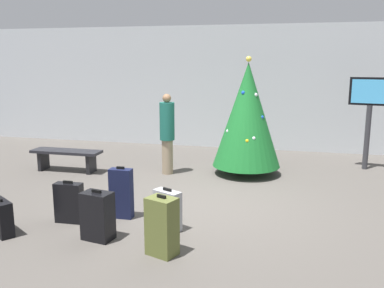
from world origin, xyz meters
name	(u,v)px	position (x,y,z in m)	size (l,w,h in m)	color
ground_plane	(204,203)	(0.00, 0.00, 0.00)	(16.00, 16.00, 0.00)	#514C47
back_wall	(240,88)	(0.00, 4.82, 1.69)	(16.00, 0.20, 3.39)	#B7BCC1
holiday_tree	(247,115)	(0.50, 2.07, 1.30)	(1.46, 1.46, 2.53)	#4C3319
flight_info_kiosk	(370,105)	(3.10, 3.12, 1.46)	(0.90, 0.24, 2.07)	#333338
waiting_bench	(67,155)	(-3.41, 1.33, 0.36)	(1.58, 0.44, 0.48)	black
traveller_0	(167,132)	(-1.17, 1.68, 0.92)	(0.43, 0.43, 1.75)	gray
suitcase_0	(121,193)	(-1.11, -0.98, 0.40)	(0.36, 0.17, 0.83)	#141938
suitcase_1	(98,216)	(-1.10, -1.81, 0.34)	(0.45, 0.34, 0.71)	black
suitcase_2	(162,226)	(-0.10, -2.05, 0.38)	(0.44, 0.38, 0.79)	#59602D
suitcase_3	(167,210)	(-0.27, -1.26, 0.30)	(0.46, 0.34, 0.63)	#9EA0A5
suitcase_4	(1,217)	(-2.51, -1.99, 0.25)	(0.50, 0.42, 0.54)	black
suitcase_5	(69,203)	(-1.81, -1.35, 0.31)	(0.43, 0.19, 0.66)	black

